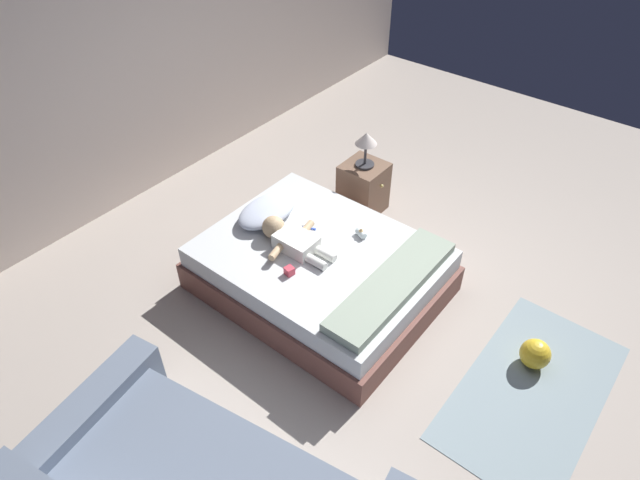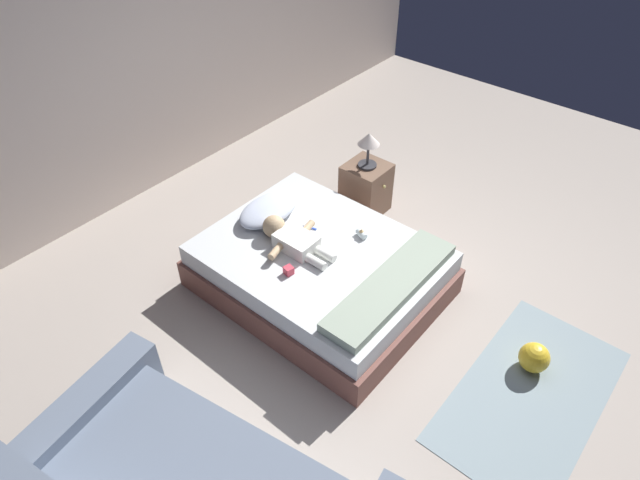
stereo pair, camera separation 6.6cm
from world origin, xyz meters
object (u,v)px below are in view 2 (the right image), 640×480
object	(u,v)px
lamp	(369,142)
toy_ball	(534,358)
toothbrush	(309,227)
nightstand	(366,188)
pillow	(268,210)
bed	(320,270)
baby_bottle	(361,234)
toy_block	(289,270)
baby	(290,238)

from	to	relation	value
lamp	toy_ball	bearing A→B (deg)	-110.06
toothbrush	nightstand	distance (m)	0.94
nightstand	lamp	distance (m)	0.48
pillow	toothbrush	size ratio (longest dim) A/B	4.56
bed	baby_bottle	world-z (taller)	baby_bottle
toothbrush	baby_bottle	distance (m)	0.42
lamp	toy_block	world-z (taller)	lamp
toy_block	baby_bottle	world-z (taller)	baby_bottle
toothbrush	baby_bottle	size ratio (longest dim) A/B	1.17
baby	nightstand	world-z (taller)	baby
bed	toothbrush	size ratio (longest dim) A/B	14.47
toothbrush	lamp	distance (m)	0.97
pillow	lamp	xyz separation A→B (m)	(1.01, -0.24, 0.25)
baby	toy_ball	world-z (taller)	baby
pillow	lamp	distance (m)	1.07
nightstand	toy_block	xyz separation A→B (m)	(-1.40, -0.33, 0.20)
pillow	baby	distance (m)	0.40
baby_bottle	toothbrush	bearing A→B (deg)	115.35
toothbrush	nightstand	world-z (taller)	nightstand
bed	toy_ball	distance (m)	1.66
bed	toothbrush	xyz separation A→B (m)	(0.14, 0.24, 0.22)
bed	lamp	world-z (taller)	lamp
nightstand	lamp	size ratio (longest dim) A/B	1.49
toy_block	toothbrush	bearing A→B (deg)	25.21
pillow	toy_block	size ratio (longest dim) A/B	7.77
bed	baby	size ratio (longest dim) A/B	2.78
baby	baby_bottle	world-z (taller)	baby
bed	nightstand	bearing A→B (deg)	17.79
nightstand	baby	bearing A→B (deg)	-173.77
bed	toy_block	bearing A→B (deg)	178.14
toothbrush	toy_block	xyz separation A→B (m)	(-0.48, -0.23, 0.02)
toy_block	lamp	bearing A→B (deg)	13.26
lamp	toy_ball	xyz separation A→B (m)	(-0.72, -1.96, -0.61)
toothbrush	bed	bearing A→B (deg)	-121.20
baby	lamp	world-z (taller)	lamp
pillow	bed	bearing A→B (deg)	-95.23
bed	pillow	xyz separation A→B (m)	(0.05, 0.58, 0.27)
toothbrush	lamp	world-z (taller)	lamp
bed	toothbrush	world-z (taller)	toothbrush
toy_block	toy_ball	bearing A→B (deg)	-67.25
toothbrush	nightstand	bearing A→B (deg)	6.40
pillow	nightstand	xyz separation A→B (m)	(1.01, -0.24, -0.23)
bed	baby	distance (m)	0.36
baby	baby_bottle	xyz separation A→B (m)	(0.42, -0.36, -0.04)
bed	toy_block	distance (m)	0.41
lamp	baby	bearing A→B (deg)	-173.76
toy_ball	toy_block	xyz separation A→B (m)	(-0.68, 1.63, 0.33)
baby_bottle	nightstand	bearing A→B (deg)	33.44
pillow	baby_bottle	world-z (taller)	pillow
toy_ball	toothbrush	bearing A→B (deg)	96.21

